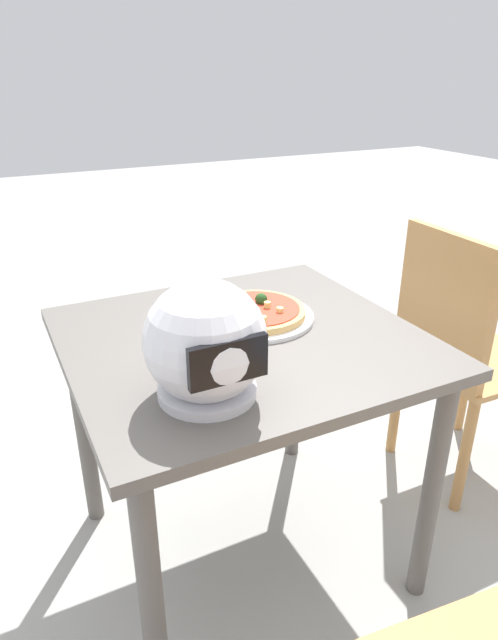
{
  "coord_description": "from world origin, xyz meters",
  "views": [
    {
      "loc": [
        0.54,
        1.13,
        1.34
      ],
      "look_at": [
        -0.04,
        -0.04,
        0.75
      ],
      "focal_mm": 31.14,
      "sensor_mm": 36.0,
      "label": 1
    }
  ],
  "objects_px": {
    "dining_table": "(243,372)",
    "chair_side": "(459,347)",
    "pizza": "(255,311)",
    "motorcycle_helmet": "(206,343)"
  },
  "relations": [
    {
      "from": "dining_table",
      "to": "chair_side",
      "type": "bearing_deg",
      "value": -179.34
    },
    {
      "from": "chair_side",
      "to": "dining_table",
      "type": "bearing_deg",
      "value": 0.66
    },
    {
      "from": "dining_table",
      "to": "pizza",
      "type": "height_order",
      "value": "pizza"
    },
    {
      "from": "dining_table",
      "to": "motorcycle_helmet",
      "type": "xyz_separation_m",
      "value": [
        0.18,
        0.21,
        0.22
      ]
    },
    {
      "from": "motorcycle_helmet",
      "to": "chair_side",
      "type": "relative_size",
      "value": 0.28
    },
    {
      "from": "dining_table",
      "to": "pizza",
      "type": "relative_size",
      "value": 3.21
    },
    {
      "from": "motorcycle_helmet",
      "to": "pizza",
      "type": "bearing_deg",
      "value": -131.5
    },
    {
      "from": "pizza",
      "to": "chair_side",
      "type": "height_order",
      "value": "chair_side"
    },
    {
      "from": "dining_table",
      "to": "motorcycle_helmet",
      "type": "distance_m",
      "value": 0.36
    },
    {
      "from": "pizza",
      "to": "chair_side",
      "type": "distance_m",
      "value": 0.76
    }
  ]
}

